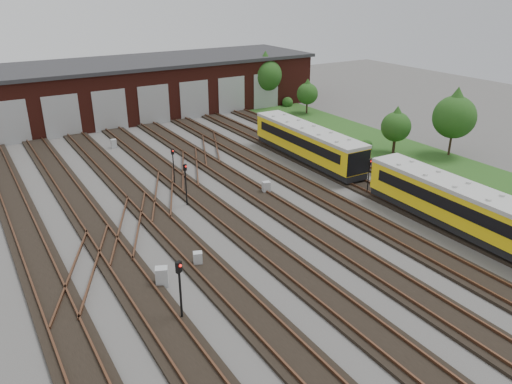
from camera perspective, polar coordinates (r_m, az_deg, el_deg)
ground at (r=29.49m, az=7.34°, el=-7.88°), size 120.00×120.00×0.00m
track_network at (r=29.74m, az=6.38°, el=-7.31°), size 30.40×70.00×0.33m
maintenance_shed at (r=62.74m, az=-16.24°, el=11.15°), size 51.00×12.50×6.35m
grass_verge at (r=48.38m, az=17.70°, el=3.74°), size 8.00×55.00×0.05m
metro_train at (r=34.54m, az=22.12°, el=-1.40°), size 2.77×45.73×2.83m
signal_mast_0 at (r=23.84m, az=-8.70°, el=-10.24°), size 0.33×0.31×3.21m
signal_mast_1 at (r=35.90m, az=-8.05°, el=1.44°), size 0.28×0.27×3.15m
signal_mast_2 at (r=39.76m, az=-9.44°, el=3.36°), size 0.23×0.22×3.03m
signal_mast_3 at (r=38.41m, az=12.78°, el=2.20°), size 0.24×0.23×2.83m
relay_cabinet_0 at (r=27.32m, az=-10.71°, el=-9.50°), size 0.82×0.76×1.09m
relay_cabinet_1 at (r=50.90m, az=-15.96°, el=5.35°), size 0.53×0.45×0.85m
relay_cabinet_2 at (r=28.85m, az=-6.66°, el=-7.61°), size 0.63×0.59×0.85m
relay_cabinet_3 at (r=38.16m, az=1.17°, el=0.51°), size 0.67×0.60×0.95m
relay_cabinet_4 at (r=43.20m, az=13.63°, el=2.60°), size 0.64×0.55×0.99m
tree_0 at (r=65.51m, az=1.07°, el=13.67°), size 4.25×4.25×7.04m
tree_1 at (r=62.16m, az=5.90°, el=11.39°), size 2.59×2.59×4.29m
tree_2 at (r=49.15m, az=21.80°, el=8.49°), size 3.88×3.88×6.43m
tree_3 at (r=48.37m, az=15.75°, el=7.57°), size 2.76×2.76×4.57m
bush_0 at (r=43.32m, az=19.50°, el=2.15°), size 1.25×1.25×1.25m
bush_1 at (r=49.48m, az=12.53°, el=5.39°), size 1.18×1.18×1.18m
bush_2 at (r=66.16m, az=3.63°, el=10.35°), size 1.41×1.41×1.41m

